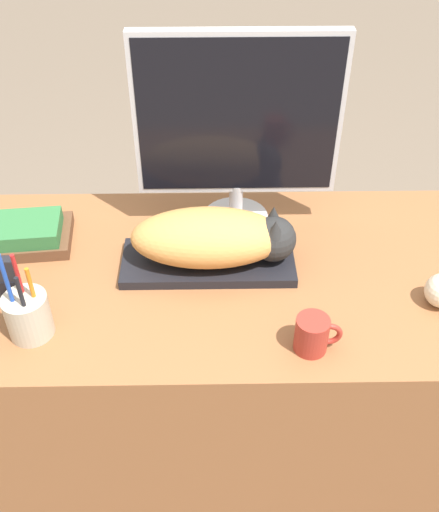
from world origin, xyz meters
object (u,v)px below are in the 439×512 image
at_px(keyboard, 208,262).
at_px(pen_cup, 28,315).
at_px(cat, 218,237).
at_px(coffee_mug, 313,334).
at_px(phone, 8,282).
at_px(monitor, 238,124).
at_px(book_stack, 26,234).

distance_m(keyboard, pen_cup, 0.44).
height_order(cat, coffee_mug, cat).
relative_size(coffee_mug, phone, 0.75).
distance_m(keyboard, phone, 0.46).
xyz_separation_m(monitor, book_stack, (-0.54, -0.09, -0.26)).
xyz_separation_m(cat, phone, (-0.47, -0.12, -0.02)).
xyz_separation_m(keyboard, book_stack, (-0.46, 0.10, 0.02)).
relative_size(pen_cup, phone, 1.70).
relative_size(phone, book_stack, 0.58).
relative_size(keyboard, cat, 1.07).
distance_m(monitor, phone, 0.64).
relative_size(cat, pen_cup, 1.74).
distance_m(coffee_mug, book_stack, 0.77).
bearing_deg(monitor, phone, -149.12).
height_order(pen_cup, phone, pen_cup).
relative_size(keyboard, monitor, 0.82).
xyz_separation_m(coffee_mug, book_stack, (-0.68, 0.36, -0.01)).
distance_m(monitor, coffee_mug, 0.54).
bearing_deg(keyboard, pen_cup, -150.81).
xyz_separation_m(keyboard, pen_cup, (-0.38, -0.21, 0.04)).
bearing_deg(cat, book_stack, 168.88).
xyz_separation_m(cat, monitor, (0.05, 0.19, 0.20)).
bearing_deg(coffee_mug, keyboard, 129.08).
xyz_separation_m(monitor, coffee_mug, (0.14, -0.45, -0.25)).
xyz_separation_m(coffee_mug, pen_cup, (-0.60, 0.05, 0.01)).
bearing_deg(cat, pen_cup, -152.21).
bearing_deg(book_stack, coffee_mug, -28.13).
height_order(phone, book_stack, phone).
xyz_separation_m(keyboard, coffee_mug, (0.22, -0.27, 0.03)).
xyz_separation_m(pen_cup, phone, (-0.06, 0.09, 0.01)).
bearing_deg(book_stack, keyboard, -11.66).
bearing_deg(phone, coffee_mug, -12.31).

